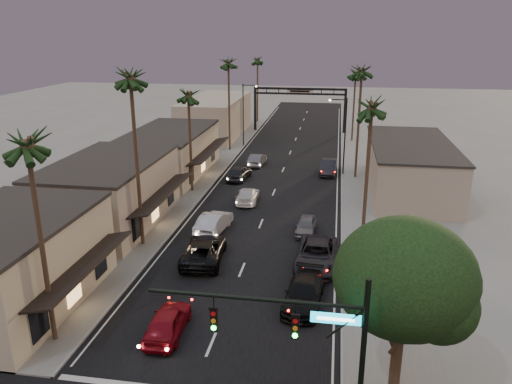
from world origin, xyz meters
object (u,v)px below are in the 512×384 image
(traffic_signal, at_px, (313,339))
(palm_rc, at_px, (356,71))
(palm_lb, at_px, (130,73))
(palm_rb, at_px, (362,68))
(palm_lc, at_px, (188,91))
(curbside_black, at_px, (304,293))
(palm_la, at_px, (26,137))
(palm_ld, at_px, (228,60))
(oncoming_silver, at_px, (214,222))
(arch, at_px, (300,98))
(palm_ra, at_px, (372,102))
(oncoming_red, at_px, (168,322))
(curbside_near, at_px, (317,255))
(streetlight_right, at_px, (343,130))
(palm_far, at_px, (258,58))
(oncoming_pickup, at_px, (204,250))
(streetlight_left, at_px, (245,110))
(corner_tree, at_px, (406,283))

(traffic_signal, bearing_deg, palm_rc, 87.22)
(palm_lb, bearing_deg, palm_rb, 51.98)
(palm_lc, xyz_separation_m, curbside_black, (13.28, -20.97, -9.68))
(palm_la, relative_size, palm_ld, 0.93)
(palm_rc, distance_m, oncoming_silver, 41.47)
(arch, bearing_deg, palm_ra, -79.41)
(oncoming_red, relative_size, curbside_near, 0.74)
(traffic_signal, distance_m, streetlight_right, 41.02)
(oncoming_silver, bearing_deg, palm_far, -78.11)
(palm_rc, bearing_deg, palm_la, -107.37)
(palm_rc, distance_m, oncoming_red, 55.42)
(palm_ld, height_order, oncoming_pickup, palm_ld)
(traffic_signal, distance_m, palm_lc, 35.46)
(palm_rb, xyz_separation_m, oncoming_silver, (-12.26, -18.43, -11.57))
(streetlight_right, xyz_separation_m, palm_la, (-15.52, -36.00, 6.11))
(palm_ld, bearing_deg, streetlight_left, 60.75)
(streetlight_left, xyz_separation_m, palm_ra, (15.52, -34.00, 6.11))
(palm_la, bearing_deg, palm_far, 89.75)
(oncoming_red, height_order, oncoming_pickup, oncoming_pickup)
(corner_tree, relative_size, oncoming_red, 1.90)
(corner_tree, distance_m, palm_ra, 17.45)
(arch, relative_size, oncoming_silver, 2.95)
(curbside_near, bearing_deg, streetlight_left, 110.19)
(traffic_signal, distance_m, palm_rc, 60.31)
(palm_lb, relative_size, curbside_near, 2.42)
(palm_rc, bearing_deg, palm_ld, -152.38)
(streetlight_right, height_order, curbside_black, streetlight_right)
(palm_la, relative_size, palm_lc, 1.08)
(palm_lc, relative_size, palm_ra, 0.92)
(corner_tree, bearing_deg, oncoming_silver, 125.95)
(streetlight_left, height_order, palm_lb, palm_lb)
(palm_rc, xyz_separation_m, oncoming_silver, (-12.26, -38.43, -9.62))
(palm_ld, height_order, oncoming_silver, palm_ld)
(arch, relative_size, palm_far, 1.15)
(corner_tree, height_order, palm_lb, palm_lb)
(traffic_signal, distance_m, arch, 66.24)
(streetlight_right, xyz_separation_m, palm_lc, (-15.52, -9.00, 5.14))
(curbside_black, bearing_deg, palm_lc, 127.13)
(oncoming_pickup, bearing_deg, arch, -98.55)
(palm_rc, bearing_deg, palm_lc, -121.56)
(palm_ra, xyz_separation_m, oncoming_pickup, (-11.66, -3.93, -10.59))
(streetlight_left, bearing_deg, streetlight_right, -43.21)
(arch, distance_m, oncoming_red, 59.64)
(palm_ld, distance_m, palm_far, 23.02)
(palm_lc, bearing_deg, oncoming_pickup, -70.82)
(palm_far, xyz_separation_m, oncoming_pickup, (5.24, -57.93, -10.59))
(palm_ra, distance_m, palm_far, 56.58)
(arch, xyz_separation_m, palm_far, (-8.30, 8.00, 5.91))
(palm_lb, xyz_separation_m, oncoming_red, (5.97, -11.40, -12.60))
(oncoming_red, bearing_deg, palm_lc, -79.00)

